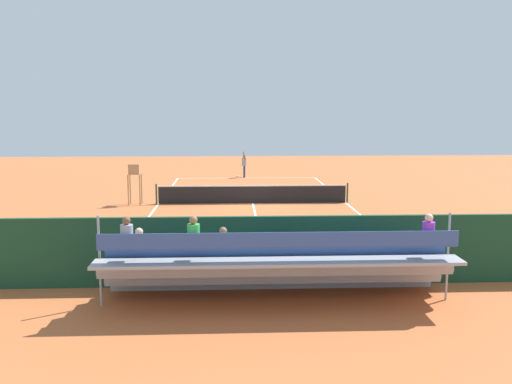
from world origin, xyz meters
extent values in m
plane|color=#BC6033|center=(0.00, 0.00, 0.00)|extent=(60.00, 60.00, 0.00)
cube|color=white|center=(0.00, -11.00, 0.00)|extent=(10.00, 0.10, 0.01)
cube|color=white|center=(0.00, 11.00, 0.00)|extent=(10.00, 0.10, 0.01)
cube|color=white|center=(-5.00, 0.00, 0.00)|extent=(0.10, 22.00, 0.01)
cube|color=white|center=(5.00, 0.00, 0.00)|extent=(0.10, 22.00, 0.01)
cube|color=white|center=(0.00, -6.05, 0.00)|extent=(7.50, 0.10, 0.01)
cube|color=white|center=(0.00, 6.05, 0.00)|extent=(7.50, 0.10, 0.01)
cube|color=white|center=(0.00, 0.00, 0.00)|extent=(0.10, 12.10, 0.01)
cube|color=white|center=(0.00, -11.00, 0.00)|extent=(0.10, 0.30, 0.01)
cube|color=black|center=(0.00, 0.00, 0.46)|extent=(10.00, 0.02, 0.91)
cube|color=white|center=(0.00, 0.00, 0.94)|extent=(10.00, 0.04, 0.06)
cylinder|color=#2D5133|center=(-5.10, 0.00, 0.54)|extent=(0.10, 0.10, 1.07)
cylinder|color=#2D5133|center=(5.10, 0.00, 0.54)|extent=(0.10, 0.10, 1.07)
cube|color=#194228|center=(0.00, 14.00, 1.00)|extent=(18.00, 0.16, 2.00)
cube|color=#9EA0A5|center=(0.00, 14.35, 0.23)|extent=(9.00, 0.10, 0.45)
cube|color=#9EA0A5|center=(0.00, 14.70, 0.41)|extent=(9.00, 0.80, 0.08)
cube|color=#9EA0A5|center=(0.00, 14.32, 0.23)|extent=(9.00, 0.04, 0.45)
cube|color=#335193|center=(0.00, 14.80, 0.83)|extent=(8.60, 0.36, 0.04)
cube|color=#335193|center=(0.00, 14.98, 1.03)|extent=(8.60, 0.03, 0.36)
cube|color=#9EA0A5|center=(0.00, 15.50, 0.86)|extent=(9.00, 0.80, 0.08)
cube|color=#9EA0A5|center=(0.00, 15.12, 0.68)|extent=(9.00, 0.04, 0.45)
cube|color=#335193|center=(0.00, 15.60, 1.28)|extent=(8.60, 0.36, 0.04)
cube|color=#335193|center=(0.00, 15.78, 1.48)|extent=(8.60, 0.03, 0.36)
cube|color=#9EA0A5|center=(0.00, 16.30, 1.31)|extent=(9.00, 0.80, 0.08)
cube|color=#9EA0A5|center=(0.00, 15.92, 1.12)|extent=(9.00, 0.04, 0.45)
cube|color=#335193|center=(0.00, 16.40, 1.73)|extent=(8.60, 0.36, 0.04)
cube|color=#335193|center=(0.00, 16.58, 1.93)|extent=(8.60, 0.03, 0.36)
cylinder|color=#9EA0A5|center=(-4.50, 15.50, 1.18)|extent=(0.06, 0.06, 2.35)
cylinder|color=#9EA0A5|center=(4.50, 15.50, 1.18)|extent=(0.06, 0.06, 2.35)
cube|color=#2D2D33|center=(3.63, 16.23, 1.77)|extent=(0.32, 0.40, 0.12)
cylinder|color=#9399A3|center=(3.63, 16.35, 2.06)|extent=(0.30, 0.30, 0.45)
sphere|color=brown|center=(3.63, 16.35, 2.38)|extent=(0.20, 0.20, 0.20)
cube|color=#2D2D33|center=(2.05, 16.23, 1.77)|extent=(0.32, 0.40, 0.12)
cylinder|color=green|center=(2.05, 16.35, 2.06)|extent=(0.30, 0.30, 0.45)
sphere|color=#8C6647|center=(2.05, 16.35, 2.38)|extent=(0.20, 0.20, 0.20)
cube|color=#2D2D33|center=(-3.64, 16.23, 1.77)|extent=(0.32, 0.40, 0.12)
cylinder|color=purple|center=(-3.64, 16.35, 2.06)|extent=(0.30, 0.30, 0.45)
sphere|color=beige|center=(-3.64, 16.35, 2.38)|extent=(0.20, 0.20, 0.20)
cube|color=#2D2D33|center=(-0.72, 14.63, 0.87)|extent=(0.32, 0.40, 0.12)
cylinder|color=black|center=(-0.72, 14.75, 1.16)|extent=(0.30, 0.30, 0.45)
sphere|color=tan|center=(-0.72, 14.75, 1.48)|extent=(0.20, 0.20, 0.20)
cube|color=#2D2D33|center=(3.48, 15.43, 1.32)|extent=(0.32, 0.40, 0.12)
cylinder|color=pink|center=(3.48, 15.55, 1.60)|extent=(0.30, 0.30, 0.45)
sphere|color=beige|center=(3.48, 15.55, 1.93)|extent=(0.20, 0.20, 0.20)
cube|color=#2D2D33|center=(1.36, 15.43, 1.32)|extent=(0.32, 0.40, 0.12)
cylinder|color=yellow|center=(1.36, 15.55, 1.60)|extent=(0.30, 0.30, 0.45)
sphere|color=#8C6647|center=(1.36, 15.55, 1.93)|extent=(0.20, 0.20, 0.20)
cube|color=#2D2D33|center=(2.23, 14.63, 0.87)|extent=(0.32, 0.40, 0.12)
cylinder|color=yellow|center=(2.23, 14.75, 1.16)|extent=(0.30, 0.30, 0.45)
sphere|color=#8C6647|center=(2.23, 14.75, 1.48)|extent=(0.20, 0.20, 0.20)
cylinder|color=#A88456|center=(5.90, -0.22, 0.80)|extent=(0.07, 0.07, 1.60)
cylinder|color=#A88456|center=(6.50, -0.22, 0.80)|extent=(0.07, 0.07, 1.60)
cylinder|color=#A88456|center=(5.90, 0.38, 0.80)|extent=(0.07, 0.07, 1.60)
cylinder|color=#A88456|center=(6.50, 0.38, 0.80)|extent=(0.07, 0.07, 1.60)
cube|color=#A88456|center=(6.20, 0.08, 1.63)|extent=(0.56, 0.56, 0.06)
cube|color=#A88456|center=(6.20, 0.32, 1.90)|extent=(0.56, 0.06, 0.48)
cube|color=#A88456|center=(5.94, 0.08, 1.78)|extent=(0.04, 0.48, 0.04)
cube|color=#A88456|center=(6.46, 0.08, 1.78)|extent=(0.04, 0.48, 0.04)
cube|color=#9E754C|center=(-2.77, 13.20, 0.45)|extent=(1.80, 0.40, 0.05)
cylinder|color=#9E754C|center=(-3.52, 13.20, 0.23)|extent=(0.06, 0.06, 0.45)
cylinder|color=#9E754C|center=(-2.02, 13.20, 0.23)|extent=(0.06, 0.06, 0.45)
cube|color=#9E754C|center=(-2.77, 13.38, 0.75)|extent=(1.80, 0.04, 0.36)
cube|color=black|center=(-1.17, 13.40, 0.18)|extent=(0.90, 0.36, 0.36)
cylinder|color=navy|center=(0.16, -11.49, 0.42)|extent=(0.14, 0.14, 0.85)
cylinder|color=navy|center=(0.16, -11.27, 0.42)|extent=(0.14, 0.14, 0.85)
cylinder|color=#9399A3|center=(0.16, -11.38, 1.15)|extent=(0.36, 0.36, 0.60)
sphere|color=#8C6647|center=(0.16, -11.38, 1.56)|extent=(0.22, 0.22, 0.22)
cylinder|color=#8C6647|center=(0.16, -11.16, 1.65)|extent=(0.25, 0.09, 0.55)
cylinder|color=#8C6647|center=(0.16, -11.60, 1.18)|extent=(0.09, 0.09, 0.50)
cylinder|color=black|center=(0.68, -11.87, 0.01)|extent=(0.14, 0.27, 0.03)
torus|color=#D8CC4C|center=(0.57, -12.12, 0.01)|extent=(0.40, 0.40, 0.02)
cylinder|color=white|center=(0.57, -12.12, 0.01)|extent=(0.25, 0.25, 0.00)
sphere|color=#CCDB33|center=(0.42, -8.29, 0.03)|extent=(0.07, 0.07, 0.07)
sphere|color=#CCDB33|center=(-1.70, -10.35, 0.03)|extent=(0.07, 0.07, 0.07)
camera|label=1|loc=(1.15, 29.46, 5.00)|focal=39.28mm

